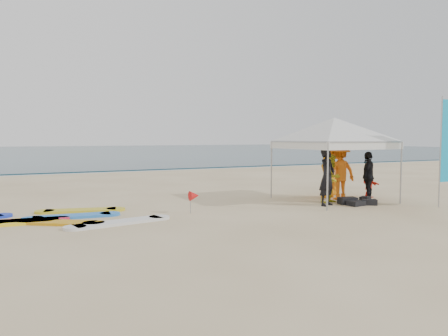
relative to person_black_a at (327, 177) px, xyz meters
name	(u,v)px	position (x,y,z in m)	size (l,w,h in m)	color
ground	(246,223)	(-3.64, -1.27, -0.92)	(120.00, 120.00, 0.00)	beige
ocean	(46,152)	(-3.64, 58.73, -0.88)	(160.00, 84.00, 0.08)	#0C2633
shoreline_foam	(103,172)	(-3.64, 16.93, -0.92)	(160.00, 1.20, 0.01)	silver
person_black_a	(327,177)	(0.00, 0.00, 0.00)	(0.67, 0.44, 1.84)	black
person_yellow	(331,179)	(0.53, 0.42, -0.12)	(0.77, 0.60, 1.59)	gold
person_orange_a	(339,172)	(1.29, 0.90, 0.04)	(1.24, 0.72, 1.93)	orange
person_black_b	(368,176)	(1.93, 0.21, -0.08)	(0.98, 0.41, 1.67)	black
person_orange_b	(329,172)	(1.32, 1.46, -0.01)	(0.89, 0.58, 1.82)	orange
person_seated	(369,184)	(2.67, 0.89, -0.46)	(0.86, 0.27, 0.93)	red
canopy_tent	(334,118)	(0.88, 0.75, 1.88)	(4.27, 4.27, 3.22)	#A5A5A8
feather_flag	(446,142)	(3.12, -1.80, 1.08)	(0.57, 0.04, 3.40)	#A5A5A8
marker_pennant	(194,196)	(-4.27, 0.60, -0.43)	(0.28, 0.28, 0.64)	#A5A5A8
gear_pile	(357,201)	(1.02, -0.24, -0.82)	(1.28, 0.93, 0.22)	black
surfboard_spread	(31,221)	(-8.50, 1.23, -0.89)	(6.19, 3.23, 0.07)	yellow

